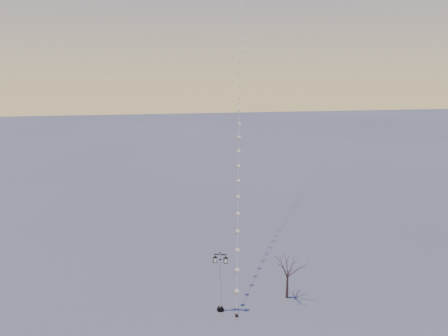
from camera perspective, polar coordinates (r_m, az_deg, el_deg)
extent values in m
plane|color=#585A59|center=(33.93, -0.34, -18.63)|extent=(300.00, 300.00, 0.00)
cylinder|color=black|center=(34.20, -0.48, -18.21)|extent=(0.52, 0.52, 0.15)
cylinder|color=black|center=(34.13, -0.48, -18.00)|extent=(0.37, 0.37, 0.13)
cylinder|color=beige|center=(33.02, -0.49, -14.63)|extent=(0.12, 0.12, 4.40)
cylinder|color=black|center=(32.28, -0.50, -11.97)|extent=(0.19, 0.19, 0.06)
cube|color=black|center=(32.12, -0.50, -11.37)|extent=(0.86, 0.33, 0.06)
sphere|color=black|center=(32.07, -0.50, -11.18)|extent=(0.13, 0.13, 0.13)
pyramid|color=black|center=(32.23, -1.21, -11.55)|extent=(0.41, 0.41, 0.13)
cube|color=beige|center=(32.35, -1.20, -12.02)|extent=(0.24, 0.24, 0.32)
cube|color=black|center=(32.43, -1.20, -12.31)|extent=(0.28, 0.28, 0.04)
pyramid|color=black|center=(32.13, 0.21, -11.63)|extent=(0.41, 0.41, 0.13)
cube|color=beige|center=(32.25, 0.21, -12.10)|extent=(0.24, 0.24, 0.32)
cube|color=black|center=(32.33, 0.21, -12.39)|extent=(0.28, 0.28, 0.04)
cone|color=#3B2A23|center=(35.73, 8.36, -15.18)|extent=(0.24, 0.24, 2.02)
cylinder|color=black|center=(33.49, 1.65, -18.87)|extent=(0.22, 0.22, 0.22)
cylinder|color=black|center=(33.48, 1.65, -18.83)|extent=(0.03, 0.03, 0.28)
cone|color=orange|center=(53.51, 2.17, 16.67)|extent=(0.09, 0.09, 0.31)
cylinder|color=white|center=(33.21, 1.66, -18.06)|extent=(0.02, 0.02, 0.89)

